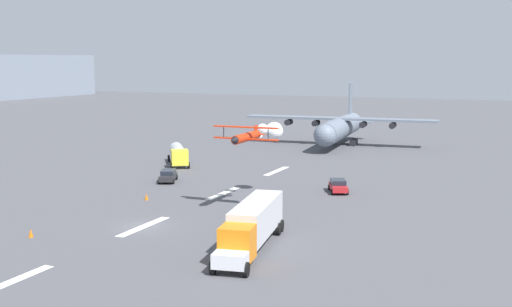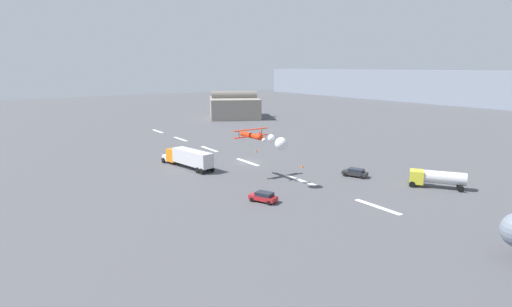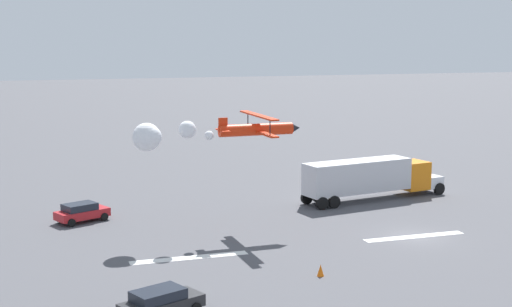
{
  "view_description": "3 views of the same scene",
  "coord_description": "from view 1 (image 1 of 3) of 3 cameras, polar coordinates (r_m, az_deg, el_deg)",
  "views": [
    {
      "loc": [
        -51.05,
        -33.72,
        15.58
      ],
      "look_at": [
        26.65,
        0.0,
        3.47
      ],
      "focal_mm": 46.04,
      "sensor_mm": 36.0,
      "label": 1
    },
    {
      "loc": [
        70.08,
        -45.98,
        19.71
      ],
      "look_at": [
        6.09,
        -2.03,
        3.17
      ],
      "focal_mm": 28.68,
      "sensor_mm": 36.0,
      "label": 2
    },
    {
      "loc": [
        27.68,
        46.68,
        14.54
      ],
      "look_at": [
        10.35,
        -5.99,
        5.84
      ],
      "focal_mm": 51.93,
      "sensor_mm": 36.0,
      "label": 3
    }
  ],
  "objects": [
    {
      "name": "cargo_transport_plane",
      "position": [
        120.26,
        7.18,
        2.24
      ],
      "size": [
        25.93,
        35.21,
        11.12
      ],
      "color": "slate",
      "rests_on": "ground"
    },
    {
      "name": "fuel_tanker_truck",
      "position": [
        98.61,
        -6.78,
        0.01
      ],
      "size": [
        8.48,
        6.95,
        2.9
      ],
      "color": "yellow",
      "rests_on": "ground"
    },
    {
      "name": "semi_truck_orange",
      "position": [
        54.61,
        -0.31,
        -6.13
      ],
      "size": [
        14.46,
        5.28,
        3.7
      ],
      "color": "silver",
      "rests_on": "ground"
    },
    {
      "name": "runway_stripe_3",
      "position": [
        63.13,
        -9.73,
        -6.27
      ],
      "size": [
        8.0,
        0.9,
        0.01
      ],
      "primitive_type": "cube",
      "color": "white",
      "rests_on": "ground"
    },
    {
      "name": "ground_plane",
      "position": [
        63.13,
        -9.73,
        -6.27
      ],
      "size": [
        440.0,
        440.0,
        0.0
      ],
      "primitive_type": "plane",
      "color": "#4C4C51",
      "rests_on": "ground"
    },
    {
      "name": "followme_car_yellow",
      "position": [
        78.45,
        7.15,
        -2.78
      ],
      "size": [
        4.53,
        3.33,
        1.52
      ],
      "color": "#B21E23",
      "rests_on": "ground"
    },
    {
      "name": "runway_stripe_5",
      "position": [
        92.81,
        1.81,
        -1.53
      ],
      "size": [
        8.0,
        0.9,
        0.01
      ],
      "primitive_type": "cube",
      "color": "white",
      "rests_on": "ground"
    },
    {
      "name": "airport_staff_sedan",
      "position": [
        85.35,
        -7.65,
        -1.9
      ],
      "size": [
        4.8,
        3.35,
        1.52
      ],
      "color": "#262628",
      "rests_on": "ground"
    },
    {
      "name": "traffic_cone_far",
      "position": [
        74.71,
        -9.5,
        -3.72
      ],
      "size": [
        0.44,
        0.44,
        0.75
      ],
      "primitive_type": "cone",
      "color": "orange",
      "rests_on": "ground"
    },
    {
      "name": "stunt_biplane_red",
      "position": [
        72.72,
        0.69,
        1.84
      ],
      "size": [
        12.97,
        7.13,
        2.33
      ],
      "color": "red"
    },
    {
      "name": "runway_stripe_4",
      "position": [
        77.53,
        -2.85,
        -3.47
      ],
      "size": [
        8.0,
        0.9,
        0.01
      ],
      "primitive_type": "cube",
      "color": "white",
      "rests_on": "ground"
    },
    {
      "name": "runway_stripe_2",
      "position": [
        50.39,
        -20.53,
        -10.41
      ],
      "size": [
        8.0,
        0.9,
        0.01
      ],
      "primitive_type": "cube",
      "color": "white",
      "rests_on": "ground"
    },
    {
      "name": "traffic_cone_near",
      "position": [
        61.85,
        -18.99,
        -6.55
      ],
      "size": [
        0.44,
        0.44,
        0.75
      ],
      "primitive_type": "cone",
      "color": "orange",
      "rests_on": "ground"
    }
  ]
}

